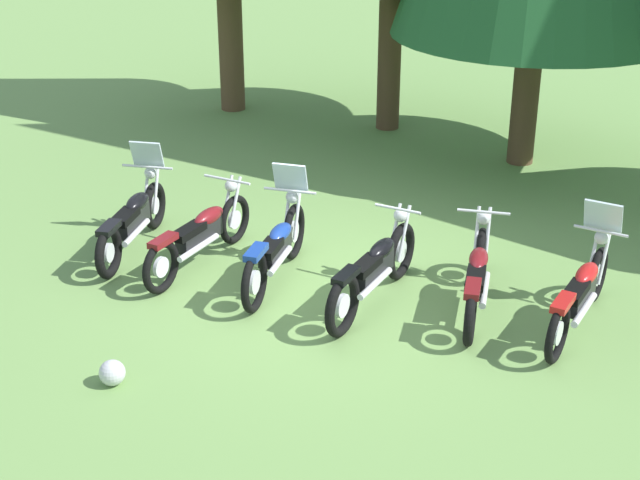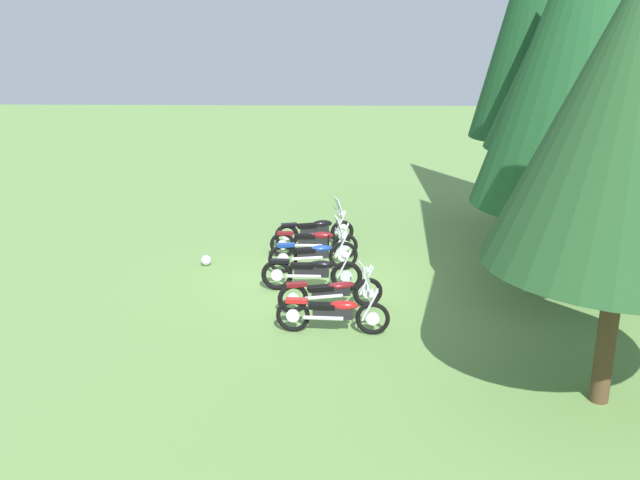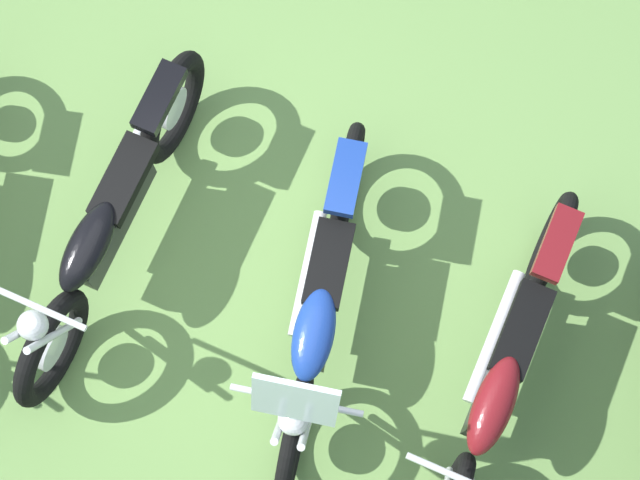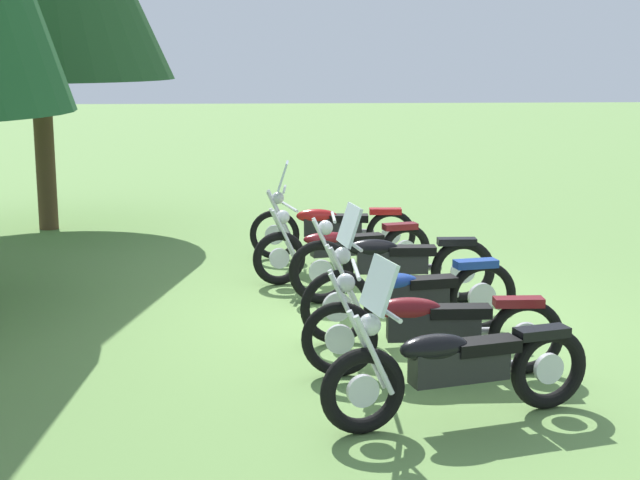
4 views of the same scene
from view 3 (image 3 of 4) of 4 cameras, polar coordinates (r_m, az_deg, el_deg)
ground_plane at (r=6.66m, az=-5.52°, el=-2.92°), size 80.00×80.00×0.00m
motorcycle_1 at (r=6.19m, az=9.70°, el=-7.15°), size 0.72×2.36×1.00m
motorcycle_2 at (r=6.13m, az=-0.02°, el=-3.66°), size 0.72×2.27×1.38m
motorcycle_3 at (r=6.39m, az=-11.23°, el=0.89°), size 0.61×2.37×1.02m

